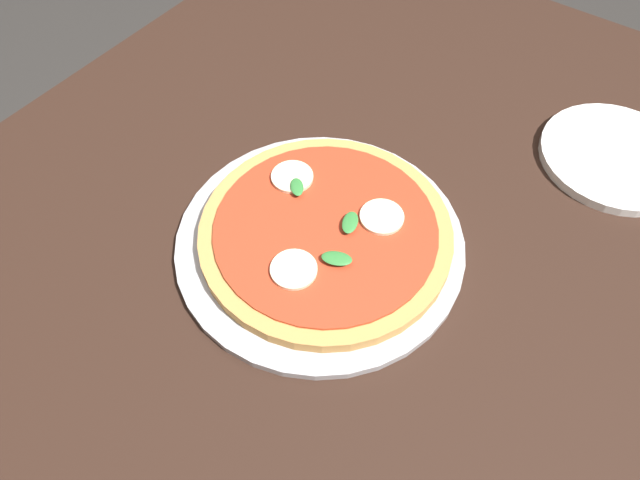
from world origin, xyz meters
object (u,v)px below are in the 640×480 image
Objects in this scene: serving_tray at (320,242)px; dining_table at (285,293)px; plate_white at (615,157)px; pizza at (326,232)px.

dining_table is at bearing -26.24° from serving_tray.
plate_white is (-0.37, 0.26, 0.00)m from serving_tray.
serving_tray is 1.74× the size of plate_white.
serving_tray is 0.46m from plate_white.
dining_table is 0.52m from plate_white.
serving_tray is 0.02m from pizza.
plate_white is (-0.42, 0.29, 0.09)m from dining_table.
plate_white reaches higher than serving_tray.
plate_white reaches higher than dining_table.
pizza is at bearing -35.18° from plate_white.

